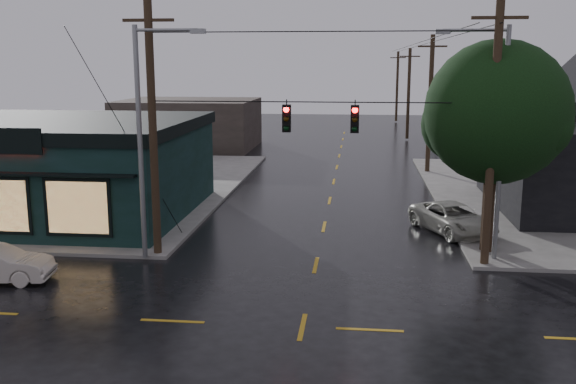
# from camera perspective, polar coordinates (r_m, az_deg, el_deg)

# --- Properties ---
(ground_plane) EXTENTS (160.00, 160.00, 0.00)m
(ground_plane) POSITION_cam_1_polar(r_m,az_deg,el_deg) (19.62, 1.29, -11.90)
(ground_plane) COLOR black
(sidewalk_nw) EXTENTS (28.00, 28.00, 0.15)m
(sidewalk_nw) POSITION_cam_1_polar(r_m,az_deg,el_deg) (44.31, -22.95, 0.53)
(sidewalk_nw) COLOR slate
(sidewalk_nw) RESTS_ON ground
(pizza_shop) EXTENTS (16.30, 12.34, 4.90)m
(pizza_shop) POSITION_cam_1_polar(r_m,az_deg,el_deg) (35.42, -21.67, 2.17)
(pizza_shop) COLOR black
(pizza_shop) RESTS_ON ground
(corner_tree) EXTENTS (5.74, 5.74, 8.56)m
(corner_tree) POSITION_cam_1_polar(r_m,az_deg,el_deg) (26.95, 18.07, 6.69)
(corner_tree) COLOR black
(corner_tree) RESTS_ON ground
(utility_pole_nw) EXTENTS (2.00, 0.32, 10.15)m
(utility_pole_nw) POSITION_cam_1_polar(r_m,az_deg,el_deg) (26.88, -11.47, -5.59)
(utility_pole_nw) COLOR black
(utility_pole_nw) RESTS_ON ground
(utility_pole_ne) EXTENTS (2.00, 0.32, 10.15)m
(utility_pole_ne) POSITION_cam_1_polar(r_m,az_deg,el_deg) (26.13, 17.02, -6.37)
(utility_pole_ne) COLOR black
(utility_pole_ne) RESTS_ON ground
(utility_pole_far_a) EXTENTS (2.00, 0.32, 9.65)m
(utility_pole_far_a) POSITION_cam_1_polar(r_m,az_deg,el_deg) (46.87, 12.25, 1.65)
(utility_pole_far_a) COLOR black
(utility_pole_far_a) RESTS_ON ground
(utility_pole_far_b) EXTENTS (2.00, 0.32, 9.15)m
(utility_pole_far_b) POSITION_cam_1_polar(r_m,az_deg,el_deg) (66.59, 10.52, 4.57)
(utility_pole_far_b) COLOR black
(utility_pole_far_b) RESTS_ON ground
(utility_pole_far_c) EXTENTS (2.00, 0.32, 9.15)m
(utility_pole_far_c) POSITION_cam_1_polar(r_m,az_deg,el_deg) (86.44, 9.57, 6.15)
(utility_pole_far_c) COLOR black
(utility_pole_far_c) RESTS_ON ground
(span_signal_assembly) EXTENTS (13.00, 0.48, 1.23)m
(span_signal_assembly) POSITION_cam_1_polar(r_m,az_deg,el_deg) (24.58, 2.90, 6.59)
(span_signal_assembly) COLOR black
(span_signal_assembly) RESTS_ON ground
(streetlight_nw) EXTENTS (5.40, 0.30, 9.15)m
(streetlight_nw) POSITION_cam_1_polar(r_m,az_deg,el_deg) (26.34, -12.56, -6.00)
(streetlight_nw) COLOR gray
(streetlight_nw) RESTS_ON ground
(streetlight_ne) EXTENTS (5.40, 0.30, 9.15)m
(streetlight_ne) POSITION_cam_1_polar(r_m,az_deg,el_deg) (26.89, 17.80, -5.92)
(streetlight_ne) COLOR gray
(streetlight_ne) RESTS_ON ground
(bg_building_west) EXTENTS (12.00, 10.00, 4.40)m
(bg_building_west) POSITION_cam_1_polar(r_m,az_deg,el_deg) (60.25, -8.77, 6.02)
(bg_building_west) COLOR #312823
(bg_building_west) RESTS_ON ground
(bg_building_east) EXTENTS (14.00, 12.00, 5.60)m
(bg_building_east) POSITION_cam_1_polar(r_m,az_deg,el_deg) (64.78, 19.26, 6.42)
(bg_building_east) COLOR black
(bg_building_east) RESTS_ON ground
(suv_silver) EXTENTS (4.13, 5.43, 1.37)m
(suv_silver) POSITION_cam_1_polar(r_m,az_deg,el_deg) (30.67, 14.46, -2.28)
(suv_silver) COLOR #AAAA9D
(suv_silver) RESTS_ON ground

